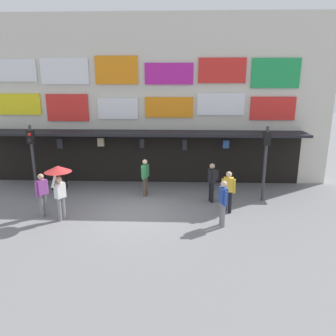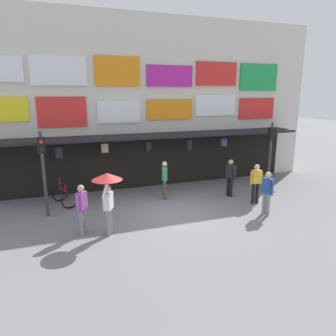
% 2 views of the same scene
% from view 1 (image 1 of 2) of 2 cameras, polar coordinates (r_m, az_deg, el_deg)
% --- Properties ---
extents(ground_plane, '(80.00, 80.00, 0.00)m').
position_cam_1_polar(ground_plane, '(12.98, -5.98, -7.71)').
color(ground_plane, slate).
extents(shopfront, '(18.00, 2.60, 8.00)m').
position_cam_1_polar(shopfront, '(16.52, -4.11, 11.48)').
color(shopfront, beige).
rests_on(shopfront, ground).
extents(traffic_light_near, '(0.31, 0.34, 3.20)m').
position_cam_1_polar(traffic_light_near, '(15.04, -22.69, 2.93)').
color(traffic_light_near, '#38383D').
rests_on(traffic_light_near, ground).
extents(traffic_light_far, '(0.29, 0.33, 3.20)m').
position_cam_1_polar(traffic_light_far, '(14.11, 16.75, 2.73)').
color(traffic_light_far, '#38383D').
rests_on(traffic_light_far, ground).
extents(bicycle_parked, '(1.06, 1.33, 1.05)m').
position_cam_1_polar(bicycle_parked, '(16.15, -18.45, -2.28)').
color(bicycle_parked, black).
rests_on(bicycle_parked, ground).
extents(pedestrian_with_umbrella, '(0.96, 0.96, 2.08)m').
position_cam_1_polar(pedestrian_with_umbrella, '(12.32, -18.61, -1.61)').
color(pedestrian_with_umbrella, gray).
rests_on(pedestrian_with_umbrella, ground).
extents(pedestrian_in_red, '(0.30, 0.52, 1.68)m').
position_cam_1_polar(pedestrian_in_red, '(11.59, 9.60, -5.69)').
color(pedestrian_in_red, gray).
rests_on(pedestrian_in_red, ground).
extents(pedestrian_in_purple, '(0.43, 0.51, 1.68)m').
position_cam_1_polar(pedestrian_in_purple, '(13.79, 7.75, -2.02)').
color(pedestrian_in_purple, black).
rests_on(pedestrian_in_purple, ground).
extents(pedestrian_in_blue, '(0.32, 0.51, 1.68)m').
position_cam_1_polar(pedestrian_in_blue, '(14.38, -4.02, -1.33)').
color(pedestrian_in_blue, brown).
rests_on(pedestrian_in_blue, ground).
extents(pedestrian_in_green, '(0.39, 0.45, 1.68)m').
position_cam_1_polar(pedestrian_in_green, '(13.10, -21.16, -4.04)').
color(pedestrian_in_green, gray).
rests_on(pedestrian_in_green, ground).
extents(pedestrian_in_white, '(0.52, 0.27, 1.68)m').
position_cam_1_polar(pedestrian_in_white, '(12.74, 10.49, -3.77)').
color(pedestrian_in_white, black).
rests_on(pedestrian_in_white, ground).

